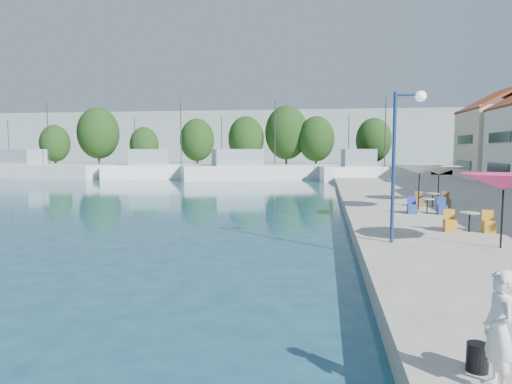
% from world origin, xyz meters
% --- Properties ---
extents(quay_far, '(90.00, 16.00, 0.60)m').
position_xyz_m(quay_far, '(-8.00, 67.00, 0.30)').
color(quay_far, gray).
rests_on(quay_far, ground).
extents(hill_west, '(180.00, 40.00, 16.00)m').
position_xyz_m(hill_west, '(-30.00, 160.00, 8.00)').
color(hill_west, '#93A197').
rests_on(hill_west, ground).
extents(hill_east, '(140.00, 40.00, 12.00)m').
position_xyz_m(hill_east, '(40.00, 180.00, 6.00)').
color(hill_east, '#93A197').
rests_on(hill_east, ground).
extents(building_06, '(9.00, 8.80, 10.20)m').
position_xyz_m(building_06, '(24.00, 51.00, 5.50)').
color(building_06, beige).
rests_on(building_06, quay_right).
extents(trawler_01, '(19.05, 7.44, 10.20)m').
position_xyz_m(trawler_01, '(-33.23, 54.78, 1.07)').
color(trawler_01, silver).
rests_on(trawler_01, ground).
extents(trawler_02, '(17.08, 9.91, 10.20)m').
position_xyz_m(trawler_02, '(-15.60, 55.97, 1.07)').
color(trawler_02, white).
rests_on(trawler_02, ground).
extents(trawler_03, '(19.92, 12.15, 10.20)m').
position_xyz_m(trawler_03, '(-3.64, 55.90, 1.07)').
color(trawler_03, silver).
rests_on(trawler_03, ground).
extents(trawler_04, '(12.53, 5.22, 10.20)m').
position_xyz_m(trawler_04, '(10.27, 53.72, 1.07)').
color(trawler_04, white).
rests_on(trawler_04, ground).
extents(tree_01, '(4.90, 4.90, 7.25)m').
position_xyz_m(tree_01, '(-39.53, 69.55, 4.78)').
color(tree_01, '#3F2B19').
rests_on(tree_01, quay_far).
extents(tree_02, '(6.92, 6.92, 10.25)m').
position_xyz_m(tree_02, '(-32.91, 71.76, 6.52)').
color(tree_02, '#3F2B19').
rests_on(tree_02, quay_far).
extents(tree_03, '(4.54, 4.54, 6.72)m').
position_xyz_m(tree_03, '(-23.44, 68.32, 4.48)').
color(tree_03, '#3F2B19').
rests_on(tree_03, quay_far).
extents(tree_04, '(5.50, 5.50, 8.14)m').
position_xyz_m(tree_04, '(-15.51, 70.87, 5.30)').
color(tree_04, '#3F2B19').
rests_on(tree_04, quay_far).
extents(tree_05, '(5.69, 5.69, 8.43)m').
position_xyz_m(tree_05, '(-7.51, 70.97, 5.46)').
color(tree_05, '#3F2B19').
rests_on(tree_05, quay_far).
extents(tree_06, '(6.81, 6.81, 10.09)m').
position_xyz_m(tree_06, '(-1.17, 71.87, 6.42)').
color(tree_06, '#3F2B19').
rests_on(tree_06, quay_far).
extents(tree_07, '(5.61, 5.61, 8.31)m').
position_xyz_m(tree_07, '(3.56, 70.72, 5.39)').
color(tree_07, '#3F2B19').
rests_on(tree_07, quay_far).
extents(tree_08, '(5.36, 5.36, 7.94)m').
position_xyz_m(tree_08, '(12.19, 70.40, 5.18)').
color(tree_08, '#3F2B19').
rests_on(tree_08, quay_far).
extents(umbrella_pink, '(2.64, 2.64, 2.36)m').
position_xyz_m(umbrella_pink, '(10.41, 14.45, 2.71)').
color(umbrella_pink, black).
rests_on(umbrella_pink, quay_right).
extents(umbrella_white, '(2.84, 2.84, 2.39)m').
position_xyz_m(umbrella_white, '(9.70, 23.69, 2.74)').
color(umbrella_white, black).
rests_on(umbrella_white, quay_right).
extents(umbrella_cream, '(2.75, 2.75, 2.14)m').
position_xyz_m(umbrella_cream, '(11.67, 27.94, 2.49)').
color(umbrella_cream, black).
rests_on(umbrella_cream, quay_right).
extents(cafe_table_01, '(1.82, 0.70, 0.76)m').
position_xyz_m(cafe_table_01, '(10.30, 17.30, 0.89)').
color(cafe_table_01, black).
rests_on(cafe_table_01, quay_right).
extents(cafe_table_02, '(1.82, 0.70, 0.76)m').
position_xyz_m(cafe_table_02, '(9.80, 22.17, 0.89)').
color(cafe_table_02, black).
rests_on(cafe_table_02, quay_right).
extents(cafe_table_03, '(1.82, 0.70, 0.76)m').
position_xyz_m(cafe_table_03, '(10.71, 25.09, 0.89)').
color(cafe_table_03, black).
rests_on(cafe_table_03, quay_right).
extents(street_lamp, '(1.04, 0.36, 5.03)m').
position_xyz_m(street_lamp, '(7.43, 14.86, 4.09)').
color(street_lamp, navy).
rests_on(street_lamp, quay_right).
extents(bollard, '(0.30, 0.30, 0.40)m').
position_xyz_m(bollard, '(7.00, 5.77, 0.80)').
color(bollard, black).
rests_on(bollard, quay_right).
extents(person, '(0.41, 0.60, 1.59)m').
position_xyz_m(person, '(7.08, 5.27, 1.39)').
color(person, silver).
rests_on(person, quay_right).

